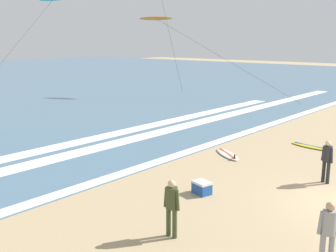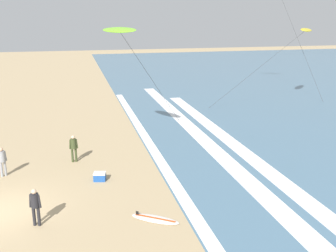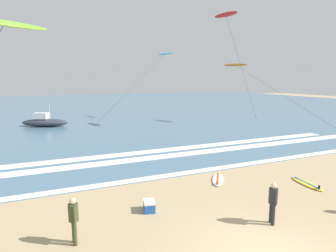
{
  "view_description": "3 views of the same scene",
  "coord_description": "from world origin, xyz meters",
  "px_view_note": "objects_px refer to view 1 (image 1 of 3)",
  "views": [
    {
      "loc": [
        -12.95,
        -3.28,
        5.17
      ],
      "look_at": [
        -1.28,
        6.88,
        1.87
      ],
      "focal_mm": 43.2,
      "sensor_mm": 36.0,
      "label": 1
    },
    {
      "loc": [
        16.37,
        3.45,
        8.21
      ],
      "look_at": [
        -1.58,
        7.86,
        2.9
      ],
      "focal_mm": 41.41,
      "sensor_mm": 36.0,
      "label": 2
    },
    {
      "loc": [
        -5.9,
        -5.78,
        5.35
      ],
      "look_at": [
        -0.93,
        5.74,
        3.26
      ],
      "focal_mm": 29.9,
      "sensor_mm": 36.0,
      "label": 3
    }
  ],
  "objects_px": {
    "kite_cyan_distant_high": "(53,0)",
    "surfer_background_far": "(329,228)",
    "surfer_left_near": "(172,203)",
    "surfboard_left_pile": "(227,154)",
    "cooler_box": "(202,188)",
    "surfboard_near_water": "(311,146)",
    "kite_orange_far_right": "(157,19)",
    "surfer_mid_group": "(327,158)"
  },
  "relations": [
    {
      "from": "kite_cyan_distant_high",
      "to": "surfer_background_far",
      "type": "bearing_deg",
      "value": -113.54
    },
    {
      "from": "surfer_background_far",
      "to": "surfer_left_near",
      "type": "distance_m",
      "value": 3.86
    },
    {
      "from": "surfboard_left_pile",
      "to": "kite_cyan_distant_high",
      "type": "xyz_separation_m",
      "value": [
        6.77,
        23.36,
        8.67
      ]
    },
    {
      "from": "surfboard_left_pile",
      "to": "cooler_box",
      "type": "distance_m",
      "value": 4.99
    },
    {
      "from": "surfboard_left_pile",
      "to": "kite_cyan_distant_high",
      "type": "bearing_deg",
      "value": 73.85
    },
    {
      "from": "surfboard_near_water",
      "to": "surfboard_left_pile",
      "type": "bearing_deg",
      "value": 148.67
    },
    {
      "from": "cooler_box",
      "to": "kite_orange_far_right",
      "type": "bearing_deg",
      "value": 46.0
    },
    {
      "from": "kite_orange_far_right",
      "to": "kite_cyan_distant_high",
      "type": "xyz_separation_m",
      "value": [
        -6.36,
        6.94,
        1.67
      ]
    },
    {
      "from": "surfer_left_near",
      "to": "surfboard_left_pile",
      "type": "xyz_separation_m",
      "value": [
        7.63,
        3.17,
        -0.91
      ]
    },
    {
      "from": "surfer_mid_group",
      "to": "surfboard_near_water",
      "type": "height_order",
      "value": "surfer_mid_group"
    },
    {
      "from": "surfer_background_far",
      "to": "kite_orange_far_right",
      "type": "bearing_deg",
      "value": 49.98
    },
    {
      "from": "surfer_mid_group",
      "to": "surfboard_left_pile",
      "type": "bearing_deg",
      "value": 81.25
    },
    {
      "from": "surfboard_left_pile",
      "to": "cooler_box",
      "type": "bearing_deg",
      "value": -157.18
    },
    {
      "from": "surfboard_near_water",
      "to": "surfboard_left_pile",
      "type": "height_order",
      "value": "same"
    },
    {
      "from": "surfboard_left_pile",
      "to": "kite_orange_far_right",
      "type": "xyz_separation_m",
      "value": [
        13.13,
        16.42,
        7.01
      ]
    },
    {
      "from": "surfboard_near_water",
      "to": "cooler_box",
      "type": "distance_m",
      "value": 8.48
    },
    {
      "from": "surfer_left_near",
      "to": "kite_orange_far_right",
      "type": "bearing_deg",
      "value": 43.33
    },
    {
      "from": "kite_orange_far_right",
      "to": "surfer_background_far",
      "type": "bearing_deg",
      "value": -130.02
    },
    {
      "from": "surfer_mid_group",
      "to": "surfer_left_near",
      "type": "relative_size",
      "value": 1.0
    },
    {
      "from": "kite_cyan_distant_high",
      "to": "cooler_box",
      "type": "height_order",
      "value": "kite_cyan_distant_high"
    },
    {
      "from": "surfer_mid_group",
      "to": "surfer_left_near",
      "type": "height_order",
      "value": "same"
    },
    {
      "from": "surfboard_left_pile",
      "to": "kite_orange_far_right",
      "type": "height_order",
      "value": "kite_orange_far_right"
    },
    {
      "from": "surfer_background_far",
      "to": "kite_orange_far_right",
      "type": "distance_m",
      "value": 30.95
    },
    {
      "from": "kite_cyan_distant_high",
      "to": "cooler_box",
      "type": "distance_m",
      "value": 29.0
    },
    {
      "from": "surfer_left_near",
      "to": "surfer_mid_group",
      "type": "bearing_deg",
      "value": -12.77
    },
    {
      "from": "surfboard_near_water",
      "to": "surfer_left_near",
      "type": "bearing_deg",
      "value": -175.97
    },
    {
      "from": "surfboard_near_water",
      "to": "kite_cyan_distant_high",
      "type": "distance_m",
      "value": 27.29
    },
    {
      "from": "surfer_left_near",
      "to": "surfboard_left_pile",
      "type": "relative_size",
      "value": 0.77
    },
    {
      "from": "surfer_left_near",
      "to": "surfboard_near_water",
      "type": "xyz_separation_m",
      "value": [
        11.5,
        0.81,
        -0.91
      ]
    },
    {
      "from": "surfer_background_far",
      "to": "surfer_left_near",
      "type": "xyz_separation_m",
      "value": [
        -1.25,
        3.65,
        0.0
      ]
    },
    {
      "from": "surfer_mid_group",
      "to": "surfboard_left_pile",
      "type": "distance_m",
      "value": 4.87
    },
    {
      "from": "surfboard_near_water",
      "to": "kite_orange_far_right",
      "type": "distance_m",
      "value": 22.08
    },
    {
      "from": "surfboard_near_water",
      "to": "surfer_background_far",
      "type": "bearing_deg",
      "value": -156.5
    },
    {
      "from": "kite_cyan_distant_high",
      "to": "kite_orange_far_right",
      "type": "bearing_deg",
      "value": -47.47
    },
    {
      "from": "surfer_mid_group",
      "to": "kite_cyan_distant_high",
      "type": "relative_size",
      "value": 0.14
    },
    {
      "from": "cooler_box",
      "to": "surfer_mid_group",
      "type": "bearing_deg",
      "value": -35.85
    },
    {
      "from": "surfer_left_near",
      "to": "surfboard_near_water",
      "type": "bearing_deg",
      "value": 4.03
    },
    {
      "from": "surfer_background_far",
      "to": "kite_cyan_distant_high",
      "type": "xyz_separation_m",
      "value": [
        13.15,
        30.18,
        7.76
      ]
    },
    {
      "from": "surfboard_near_water",
      "to": "kite_cyan_distant_high",
      "type": "relative_size",
      "value": 0.19
    },
    {
      "from": "surfer_background_far",
      "to": "surfer_mid_group",
      "type": "bearing_deg",
      "value": 20.24
    },
    {
      "from": "surfer_background_far",
      "to": "surfboard_left_pile",
      "type": "height_order",
      "value": "surfer_background_far"
    },
    {
      "from": "surfer_background_far",
      "to": "cooler_box",
      "type": "bearing_deg",
      "value": 69.91
    }
  ]
}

